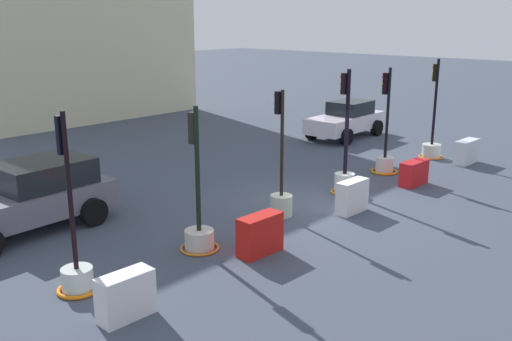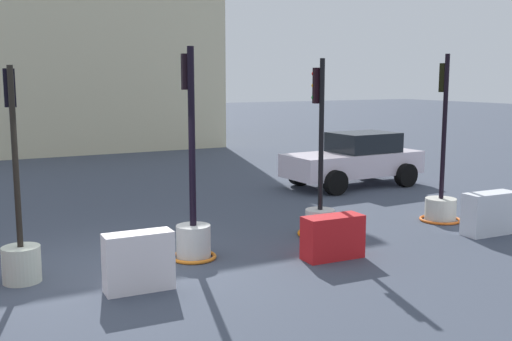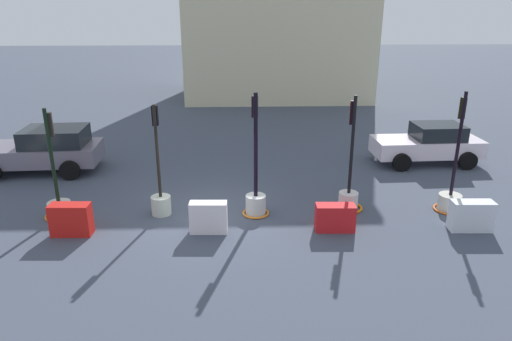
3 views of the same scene
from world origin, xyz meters
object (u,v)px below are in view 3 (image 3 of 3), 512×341
object	(u,v)px
traffic_light_5	(451,194)
construction_barrier_4	(471,216)
traffic_light_1	(58,199)
traffic_light_3	(256,193)
construction_barrier_1	(71,220)
car_grey_saloon	(44,150)
car_white_van	(429,144)
traffic_light_4	(349,191)
construction_barrier_2	(208,217)
construction_barrier_3	(335,218)
traffic_light_2	(160,194)

from	to	relation	value
traffic_light_5	construction_barrier_4	world-z (taller)	traffic_light_5
traffic_light_1	traffic_light_3	distance (m)	5.81
construction_barrier_1	car_grey_saloon	xyz separation A→B (m)	(-2.70, 5.25, 0.40)
car_grey_saloon	car_white_van	xyz separation A→B (m)	(14.74, 0.44, -0.07)
traffic_light_1	traffic_light_4	distance (m)	8.66
traffic_light_3	car_grey_saloon	size ratio (longest dim) A/B	0.82
construction_barrier_4	construction_barrier_2	bearing A→B (deg)	178.93
construction_barrier_1	traffic_light_1	bearing A→B (deg)	122.34
construction_barrier_3	car_white_van	xyz separation A→B (m)	(4.82, 5.69, 0.40)
traffic_light_1	construction_barrier_3	bearing A→B (deg)	-8.45
traffic_light_4	traffic_light_5	xyz separation A→B (m)	(3.07, -0.22, -0.05)
traffic_light_3	traffic_light_4	world-z (taller)	traffic_light_3
traffic_light_1	construction_barrier_2	xyz separation A→B (m)	(4.47, -1.17, -0.12)
traffic_light_3	construction_barrier_2	bearing A→B (deg)	-139.72
traffic_light_2	construction_barrier_2	world-z (taller)	traffic_light_2
construction_barrier_1	car_white_van	size ratio (longest dim) A/B	0.26
traffic_light_2	construction_barrier_3	bearing A→B (deg)	-14.13
traffic_light_1	car_white_van	world-z (taller)	traffic_light_1
car_white_van	traffic_light_1	bearing A→B (deg)	-160.60
car_white_van	traffic_light_2	bearing A→B (deg)	-155.68
construction_barrier_3	car_grey_saloon	distance (m)	11.24
traffic_light_3	construction_barrier_4	distance (m)	6.08
traffic_light_4	construction_barrier_3	bearing A→B (deg)	-115.80
car_grey_saloon	car_white_van	size ratio (longest dim) A/B	1.06
traffic_light_3	construction_barrier_3	distance (m)	2.47
construction_barrier_2	construction_barrier_3	world-z (taller)	construction_barrier_2
car_grey_saloon	car_white_van	distance (m)	14.75
construction_barrier_3	traffic_light_2	bearing A→B (deg)	165.87
traffic_light_4	car_grey_saloon	xyz separation A→B (m)	(-10.62, 3.82, 0.28)
construction_barrier_2	traffic_light_4	bearing A→B (deg)	18.65
traffic_light_5	car_white_van	world-z (taller)	traffic_light_5
traffic_light_2	traffic_light_3	bearing A→B (deg)	-2.17
traffic_light_5	car_white_van	size ratio (longest dim) A/B	0.87
traffic_light_4	car_white_van	bearing A→B (deg)	45.92
traffic_light_2	construction_barrier_4	size ratio (longest dim) A/B	2.85
traffic_light_1	construction_barrier_3	world-z (taller)	traffic_light_1
traffic_light_2	traffic_light_5	distance (m)	8.75
traffic_light_1	traffic_light_5	xyz separation A→B (m)	(11.73, 0.02, -0.04)
car_grey_saloon	construction_barrier_2	bearing A→B (deg)	-39.18
construction_barrier_3	construction_barrier_1	bearing A→B (deg)	179.95
traffic_light_4	traffic_light_2	bearing A→B (deg)	-178.25
traffic_light_2	traffic_light_3	world-z (taller)	traffic_light_3
construction_barrier_4	car_grey_saloon	world-z (taller)	car_grey_saloon
traffic_light_1	construction_barrier_4	world-z (taller)	traffic_light_1
traffic_light_4	construction_barrier_4	world-z (taller)	traffic_light_4
construction_barrier_1	car_grey_saloon	bearing A→B (deg)	117.25
traffic_light_3	construction_barrier_1	bearing A→B (deg)	-167.28
traffic_light_4	construction_barrier_3	size ratio (longest dim) A/B	3.20
construction_barrier_2	construction_barrier_3	size ratio (longest dim) A/B	0.94
traffic_light_3	traffic_light_4	xyz separation A→B (m)	(2.85, 0.28, -0.11)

